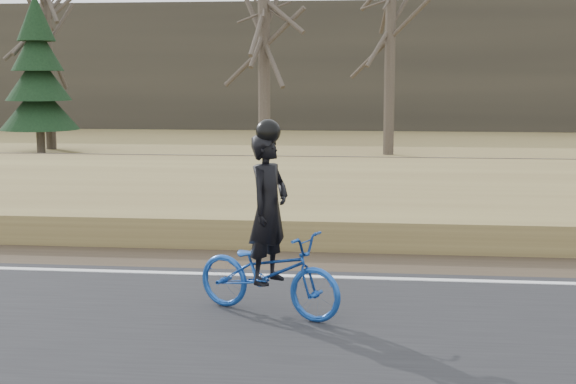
# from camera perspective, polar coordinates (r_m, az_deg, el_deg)

# --- Properties ---
(ground) EXTENTS (120.00, 120.00, 0.00)m
(ground) POSITION_cam_1_polar(r_m,az_deg,el_deg) (10.35, -9.02, -6.30)
(ground) COLOR olive
(ground) RESTS_ON ground
(road) EXTENTS (120.00, 6.00, 0.06)m
(road) POSITION_cam_1_polar(r_m,az_deg,el_deg) (8.06, -13.72, -10.48)
(road) COLOR black
(road) RESTS_ON ground
(edge_line) EXTENTS (120.00, 0.12, 0.01)m
(edge_line) POSITION_cam_1_polar(r_m,az_deg,el_deg) (10.52, -8.74, -5.69)
(edge_line) COLOR silver
(edge_line) RESTS_ON road
(shoulder) EXTENTS (120.00, 1.60, 0.04)m
(shoulder) POSITION_cam_1_polar(r_m,az_deg,el_deg) (11.48, -7.45, -4.72)
(shoulder) COLOR #473A2B
(shoulder) RESTS_ON ground
(embankment) EXTENTS (120.00, 5.00, 0.44)m
(embankment) POSITION_cam_1_polar(r_m,az_deg,el_deg) (14.31, -4.66, -1.26)
(embankment) COLOR olive
(embankment) RESTS_ON ground
(ballast) EXTENTS (120.00, 3.00, 0.45)m
(ballast) POSITION_cam_1_polar(r_m,az_deg,el_deg) (18.02, -2.40, 0.75)
(ballast) COLOR slate
(ballast) RESTS_ON ground
(railroad) EXTENTS (120.00, 2.40, 0.29)m
(railroad) POSITION_cam_1_polar(r_m,az_deg,el_deg) (17.98, -2.41, 1.71)
(railroad) COLOR black
(railroad) RESTS_ON ballast
(treeline_backdrop) EXTENTS (120.00, 4.00, 6.00)m
(treeline_backdrop) POSITION_cam_1_polar(r_m,az_deg,el_deg) (39.75, 2.34, 8.89)
(treeline_backdrop) COLOR #383328
(treeline_backdrop) RESTS_ON ground
(cyclist) EXTENTS (1.82, 1.24, 2.08)m
(cyclist) POSITION_cam_1_polar(r_m,az_deg,el_deg) (8.53, -1.39, -4.41)
(cyclist) COLOR #164198
(cyclist) RESTS_ON road
(bare_tree_left) EXTENTS (0.36, 0.36, 7.10)m
(bare_tree_left) POSITION_cam_1_polar(r_m,az_deg,el_deg) (29.52, -16.75, 9.82)
(bare_tree_left) COLOR #50463A
(bare_tree_left) RESTS_ON ground
(bare_tree_near_left) EXTENTS (0.36, 0.36, 6.62)m
(bare_tree_near_left) POSITION_cam_1_polar(r_m,az_deg,el_deg) (23.74, -1.72, 10.04)
(bare_tree_near_left) COLOR #50463A
(bare_tree_near_left) RESTS_ON ground
(bare_tree_center) EXTENTS (0.36, 0.36, 8.12)m
(bare_tree_center) POSITION_cam_1_polar(r_m,az_deg,el_deg) (26.56, 7.30, 11.42)
(bare_tree_center) COLOR #50463A
(bare_tree_center) RESTS_ON ground
(conifer) EXTENTS (2.60, 2.60, 5.25)m
(conifer) POSITION_cam_1_polar(r_m,az_deg,el_deg) (28.01, -17.35, 7.71)
(conifer) COLOR #50463A
(conifer) RESTS_ON ground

